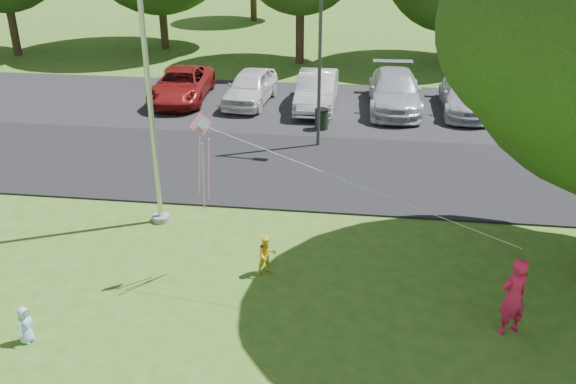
# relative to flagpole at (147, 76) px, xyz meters

# --- Properties ---
(ground) EXTENTS (120.00, 120.00, 0.00)m
(ground) POSITION_rel_flagpole_xyz_m (3.50, -5.00, -4.17)
(ground) COLOR #356119
(ground) RESTS_ON ground
(park_road) EXTENTS (60.00, 6.00, 0.06)m
(park_road) POSITION_rel_flagpole_xyz_m (3.50, 4.00, -4.14)
(park_road) COLOR black
(park_road) RESTS_ON ground
(parking_strip) EXTENTS (42.00, 7.00, 0.06)m
(parking_strip) POSITION_rel_flagpole_xyz_m (3.50, 10.50, -4.14)
(parking_strip) COLOR black
(parking_strip) RESTS_ON ground
(flagpole) EXTENTS (0.50, 0.50, 10.00)m
(flagpole) POSITION_rel_flagpole_xyz_m (0.00, 0.00, 0.00)
(flagpole) COLOR #B7BABF
(flagpole) RESTS_ON ground
(street_lamp) EXTENTS (1.72, 0.35, 6.12)m
(street_lamp) POSITION_rel_flagpole_xyz_m (4.13, 6.17, -0.49)
(street_lamp) COLOR #3F3F44
(street_lamp) RESTS_ON ground
(trash_can) EXTENTS (0.54, 0.54, 0.85)m
(trash_can) POSITION_rel_flagpole_xyz_m (3.87, 7.87, -3.74)
(trash_can) COLOR black
(trash_can) RESTS_ON ground
(parked_cars) EXTENTS (14.13, 5.18, 1.49)m
(parked_cars) POSITION_rel_flagpole_xyz_m (3.68, 10.70, -3.40)
(parked_cars) COLOR maroon
(parked_cars) RESTS_ON ground
(woman) EXTENTS (0.78, 0.69, 1.80)m
(woman) POSITION_rel_flagpole_xyz_m (8.77, -3.86, -3.27)
(woman) COLOR #D91D4D
(woman) RESTS_ON ground
(child_yellow) EXTENTS (0.62, 0.58, 1.01)m
(child_yellow) POSITION_rel_flagpole_xyz_m (3.37, -2.29, -3.66)
(child_yellow) COLOR yellow
(child_yellow) RESTS_ON ground
(child_blue) EXTENTS (0.37, 0.47, 0.84)m
(child_blue) POSITION_rel_flagpole_xyz_m (-1.13, -5.46, -3.75)
(child_blue) COLOR #A6D1FF
(child_blue) RESTS_ON ground
(kite) EXTENTS (7.00, 1.70, 2.44)m
(kite) POSITION_rel_flagpole_xyz_m (2.19, -2.46, -0.85)
(kite) COLOR pink
(kite) RESTS_ON ground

